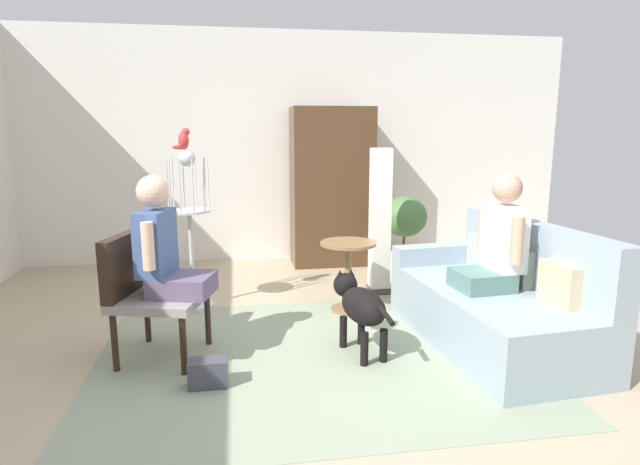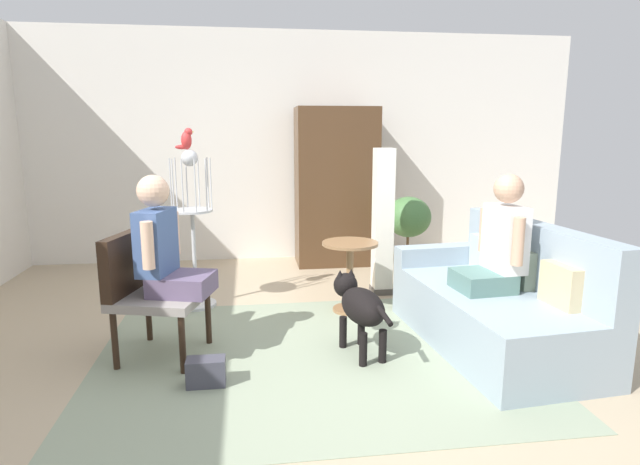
% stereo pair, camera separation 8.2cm
% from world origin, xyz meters
% --- Properties ---
extents(ground_plane, '(7.64, 7.64, 0.00)m').
position_xyz_m(ground_plane, '(0.00, 0.00, 0.00)').
color(ground_plane, tan).
extents(back_wall, '(6.97, 0.12, 2.75)m').
position_xyz_m(back_wall, '(0.00, 3.12, 1.38)').
color(back_wall, silver).
rests_on(back_wall, ground).
extents(area_rug, '(3.00, 2.38, 0.01)m').
position_xyz_m(area_rug, '(-0.20, 0.06, 0.00)').
color(area_rug, gray).
rests_on(area_rug, ground).
extents(couch, '(1.04, 1.80, 0.91)m').
position_xyz_m(couch, '(1.22, 0.11, 0.32)').
color(couch, '#8EA0AD').
rests_on(couch, ground).
extents(armchair, '(0.71, 0.73, 0.89)m').
position_xyz_m(armchair, '(-1.34, 0.26, 0.53)').
color(armchair, black).
rests_on(armchair, ground).
extents(person_on_couch, '(0.47, 0.51, 0.84)m').
position_xyz_m(person_on_couch, '(1.17, 0.08, 0.78)').
color(person_on_couch, slate).
extents(person_on_armchair, '(0.54, 0.50, 0.82)m').
position_xyz_m(person_on_armchair, '(-1.19, 0.22, 0.80)').
color(person_on_armchair, '#5C4D6A').
extents(round_end_table, '(0.49, 0.49, 0.63)m').
position_xyz_m(round_end_table, '(0.26, 0.97, 0.41)').
color(round_end_table, olive).
rests_on(round_end_table, ground).
extents(dog, '(0.36, 0.78, 0.56)m').
position_xyz_m(dog, '(0.16, 0.10, 0.36)').
color(dog, black).
rests_on(dog, ground).
extents(bird_cage_stand, '(0.36, 0.36, 1.42)m').
position_xyz_m(bird_cage_stand, '(-1.11, 1.30, 0.68)').
color(bird_cage_stand, silver).
rests_on(bird_cage_stand, ground).
extents(parrot, '(0.17, 0.10, 0.19)m').
position_xyz_m(parrot, '(-1.13, 1.30, 1.51)').
color(parrot, red).
rests_on(parrot, bird_cage_stand).
extents(potted_plant, '(0.48, 0.48, 0.89)m').
position_xyz_m(potted_plant, '(1.09, 1.96, 0.58)').
color(potted_plant, beige).
rests_on(potted_plant, ground).
extents(column_lamp, '(0.20, 0.20, 1.42)m').
position_xyz_m(column_lamp, '(0.67, 1.46, 0.70)').
color(column_lamp, '#4C4742').
rests_on(column_lamp, ground).
extents(armoire_cabinet, '(0.94, 0.56, 1.85)m').
position_xyz_m(armoire_cabinet, '(0.42, 2.71, 0.92)').
color(armoire_cabinet, '#4C331E').
rests_on(armoire_cabinet, ground).
extents(handbag, '(0.24, 0.13, 0.18)m').
position_xyz_m(handbag, '(-0.90, -0.26, 0.09)').
color(handbag, '#3F3F4C').
rests_on(handbag, ground).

